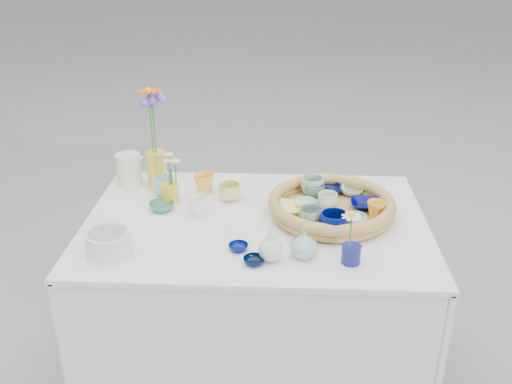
{
  "coord_description": "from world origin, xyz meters",
  "views": [
    {
      "loc": [
        0.09,
        -1.86,
        1.76
      ],
      "look_at": [
        0.0,
        0.02,
        0.87
      ],
      "focal_mm": 40.0,
      "sensor_mm": 36.0,
      "label": 1
    }
  ],
  "objects_px": {
    "wicker_tray": "(331,206)",
    "bud_vase_seafoam": "(304,244)",
    "display_table": "(256,378)",
    "tall_vase_yellow": "(157,169)"
  },
  "relations": [
    {
      "from": "wicker_tray",
      "to": "tall_vase_yellow",
      "type": "distance_m",
      "value": 0.74
    },
    {
      "from": "display_table",
      "to": "tall_vase_yellow",
      "type": "relative_size",
      "value": 8.32
    },
    {
      "from": "wicker_tray",
      "to": "bud_vase_seafoam",
      "type": "distance_m",
      "value": 0.32
    },
    {
      "from": "wicker_tray",
      "to": "bud_vase_seafoam",
      "type": "height_order",
      "value": "bud_vase_seafoam"
    },
    {
      "from": "display_table",
      "to": "tall_vase_yellow",
      "type": "bearing_deg",
      "value": 145.88
    },
    {
      "from": "display_table",
      "to": "bud_vase_seafoam",
      "type": "bearing_deg",
      "value": -55.52
    },
    {
      "from": "tall_vase_yellow",
      "to": "display_table",
      "type": "bearing_deg",
      "value": -34.12
    },
    {
      "from": "bud_vase_seafoam",
      "to": "tall_vase_yellow",
      "type": "distance_m",
      "value": 0.8
    },
    {
      "from": "bud_vase_seafoam",
      "to": "tall_vase_yellow",
      "type": "bearing_deg",
      "value": 138.02
    },
    {
      "from": "wicker_tray",
      "to": "bud_vase_seafoam",
      "type": "bearing_deg",
      "value": -110.43
    }
  ]
}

